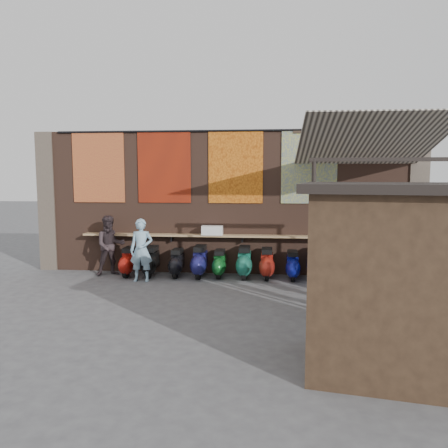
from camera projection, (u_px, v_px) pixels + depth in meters
name	position (u px, v px, depth m)	size (l,w,h in m)	color
ground	(214.00, 298.00, 9.90)	(70.00, 70.00, 0.00)	#474749
brick_wall	(225.00, 203.00, 12.35)	(10.00, 0.40, 4.00)	brown
pier_left	(50.00, 201.00, 12.84)	(0.50, 0.50, 4.00)	#4C4238
pier_right	(416.00, 204.00, 11.86)	(0.50, 0.50, 4.00)	#4C4238
eating_counter	(224.00, 236.00, 12.09)	(8.00, 0.32, 0.05)	#9E7A51
shelf_box	(212.00, 230.00, 12.07)	(0.58, 0.31, 0.25)	white
tapestry_redgold	(98.00, 167.00, 12.36)	(1.50, 0.02, 2.00)	maroon
tapestry_sun	(164.00, 167.00, 12.18)	(1.50, 0.02, 2.00)	red
tapestry_orange	(236.00, 167.00, 11.99)	(1.50, 0.02, 2.00)	orange
tapestry_multi	(309.00, 167.00, 11.81)	(1.50, 0.02, 2.00)	#2B419D
hang_rail	(225.00, 131.00, 11.90)	(0.06, 0.06, 9.50)	black
scooter_stool_0	(129.00, 262.00, 12.03)	(0.37, 0.83, 0.79)	#97130B
scooter_stool_1	(151.00, 262.00, 11.99)	(0.39, 0.86, 0.82)	black
scooter_stool_2	(177.00, 263.00, 11.96)	(0.35, 0.79, 0.75)	black
scooter_stool_3	(200.00, 262.00, 11.88)	(0.40, 0.89, 0.85)	navy
scooter_stool_4	(220.00, 264.00, 11.89)	(0.35, 0.78, 0.74)	#10531E
scooter_stool_5	(244.00, 262.00, 11.79)	(0.40, 0.89, 0.85)	#1B6D58
scooter_stool_6	(267.00, 264.00, 11.72)	(0.38, 0.85, 0.81)	#A42115
scooter_stool_7	(292.00, 265.00, 11.62)	(0.36, 0.80, 0.76)	navy
scooter_stool_8	(314.00, 264.00, 11.62)	(0.39, 0.87, 0.83)	navy
scooter_stool_9	(340.00, 268.00, 11.55)	(0.32, 0.71, 0.68)	#83450B
scooter_stool_10	(366.00, 268.00, 11.44)	(0.34, 0.76, 0.72)	#121745
diner_left	(141.00, 250.00, 11.39)	(0.60, 0.39, 1.65)	#86ADC3
diner_right	(110.00, 245.00, 12.09)	(0.81, 0.63, 1.66)	#302528
shopper_navy	(353.00, 270.00, 9.31)	(0.88, 0.37, 1.51)	black
shopper_grey	(359.00, 270.00, 8.56)	(1.17, 0.67, 1.81)	#4D4E52
shopper_tan	(333.00, 260.00, 10.41)	(0.74, 0.48, 1.52)	#7C5B4F
market_stall	(398.00, 284.00, 6.06)	(2.35, 1.76, 2.54)	black
stall_roof	(402.00, 188.00, 5.91)	(2.63, 2.02, 0.12)	black
stall_sign	(393.00, 234.00, 6.87)	(1.20, 0.04, 0.50)	gold
stall_shelf	(390.00, 291.00, 6.97)	(1.95, 0.10, 0.06)	#473321
awning_canvas	(369.00, 141.00, 10.07)	(3.20, 3.40, 0.03)	beige
awning_ledger	(356.00, 131.00, 11.60)	(3.30, 0.08, 0.12)	#33261C
awning_header	(386.00, 159.00, 8.64)	(3.00, 0.08, 0.08)	black
awning_post_left	(313.00, 235.00, 8.94)	(0.09, 0.09, 3.10)	black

